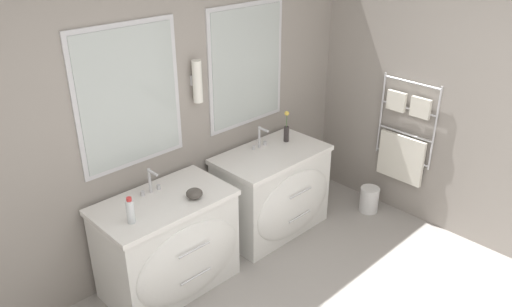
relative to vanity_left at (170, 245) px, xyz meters
The scene contains 10 objects.
wall_back 1.00m from the vanity_left, 66.62° to the left, with size 5.88×0.16×2.60m.
wall_right 2.60m from the vanity_left, 18.04° to the right, with size 0.13×4.05×2.60m.
vanity_left is the anchor object (origin of this frame).
vanity_right 1.14m from the vanity_left, ahead, with size 1.01×0.65×0.78m.
faucet_left 0.51m from the vanity_left, 90.00° to the left, with size 0.17×0.12×0.20m.
faucet_right 1.25m from the vanity_left, ahead, with size 0.17×0.12×0.20m.
toiletry_bottle 0.58m from the vanity_left, 169.47° to the right, with size 0.05×0.05×0.19m.
amenity_bowl 0.47m from the vanity_left, 29.25° to the right, with size 0.12×0.12×0.07m.
flower_vase 1.50m from the vanity_left, ahead, with size 0.05×0.05×0.30m.
waste_bin 2.11m from the vanity_left, 12.02° to the right, with size 0.19×0.19×0.26m.
Camera 1 is at (-1.85, -1.01, 2.68)m, focal length 35.00 mm.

